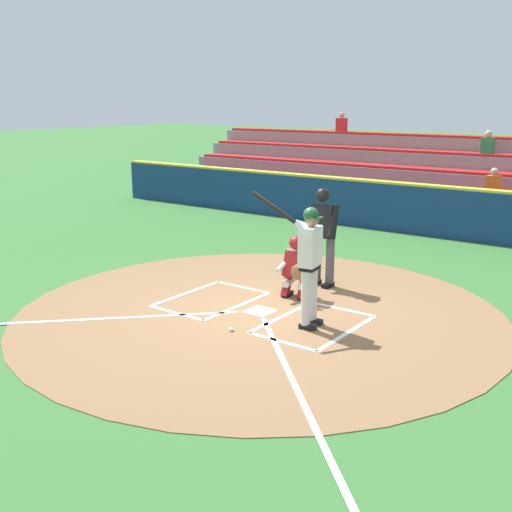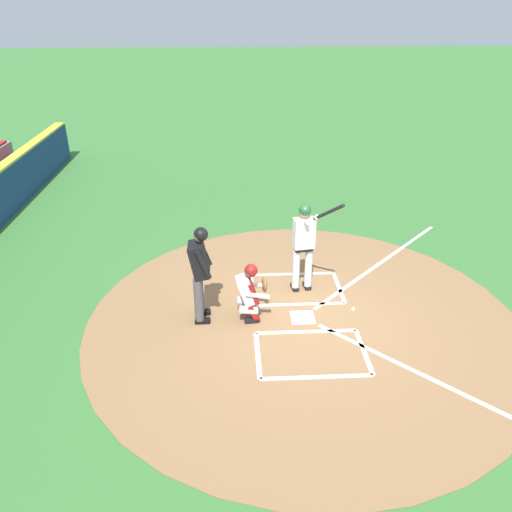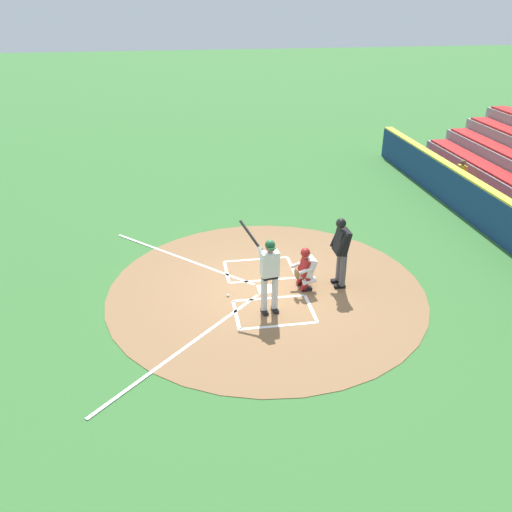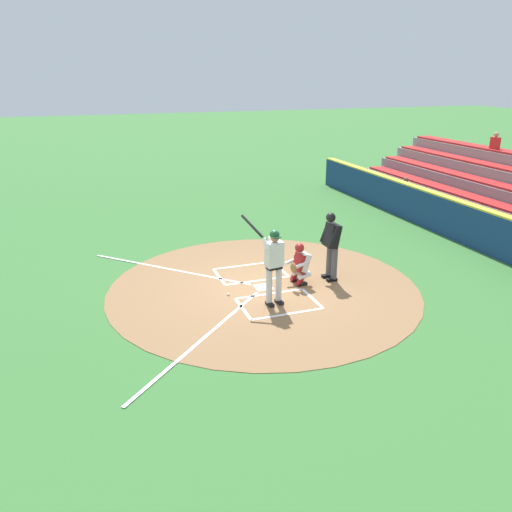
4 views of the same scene
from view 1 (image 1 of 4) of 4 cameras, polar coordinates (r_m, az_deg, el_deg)
ground_plane at (r=10.39m, az=0.35°, el=-5.12°), size 120.00×120.00×0.00m
dirt_circle at (r=10.39m, az=0.35°, el=-5.09°), size 8.00×8.00×0.01m
home_plate_and_chalk at (r=9.73m, az=-2.72°, el=-6.40°), size 7.93×4.91×0.01m
batter at (r=9.44m, az=4.88°, el=-0.19°), size 0.87×0.83×2.13m
catcher at (r=10.95m, az=3.71°, el=-0.92°), size 0.64×0.62×1.13m
plate_umpire at (r=11.58m, az=6.14°, el=2.34°), size 0.58×0.41×1.86m
baseball at (r=9.52m, az=-2.27°, el=-6.73°), size 0.07×0.07×0.07m
backstop_wall at (r=16.71m, az=15.75°, el=4.02°), size 22.00×0.36×1.31m
bleacher_stand at (r=19.73m, az=19.23°, el=5.84°), size 20.00×4.25×3.00m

